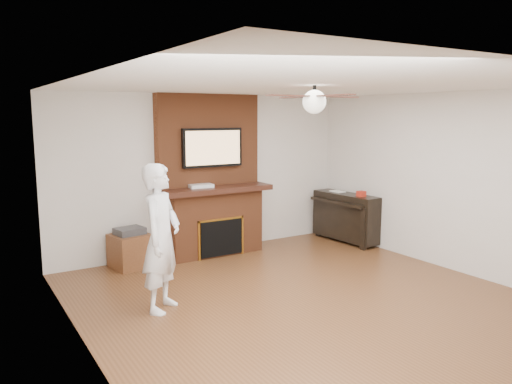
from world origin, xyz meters
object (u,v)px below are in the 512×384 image
person (161,238)px  fireplace (212,191)px  piano (346,216)px  side_table (130,249)px

person → fireplace: bearing=5.0°
fireplace → person: size_ratio=1.51×
person → piano: size_ratio=1.27×
side_table → person: bearing=-106.4°
fireplace → person: fireplace is taller
piano → side_table: bearing=167.9°
piano → person: bearing=-166.3°
person → piano: bearing=-26.8°
side_table → fireplace: bearing=-7.5°
fireplace → side_table: (-1.35, -0.07, -0.73)m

